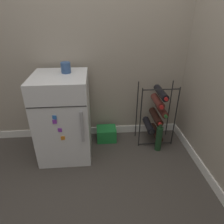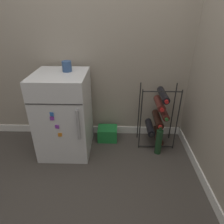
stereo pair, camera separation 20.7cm
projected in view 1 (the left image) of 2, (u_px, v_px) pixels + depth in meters
The scene contains 7 objects.
ground_plane at pixel (113, 171), 1.91m from camera, with size 14.00×14.00×0.00m, color #423D38.
wall_back at pixel (107, 25), 1.95m from camera, with size 6.70×0.07×2.50m.
mini_fridge at pixel (64, 117), 1.99m from camera, with size 0.50×0.54×0.85m.
wine_rack at pixel (156, 114), 2.20m from camera, with size 0.39×0.33×0.69m.
soda_box at pixel (106, 134), 2.34m from camera, with size 0.22×0.18×0.16m.
fridge_top_cup at pixel (66, 68), 1.83m from camera, with size 0.09×0.09×0.10m.
loose_bottle_floor at pixel (159, 138), 2.14m from camera, with size 0.07×0.07×0.32m.
Camera 1 is at (-0.13, -1.42, 1.39)m, focal length 32.00 mm.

